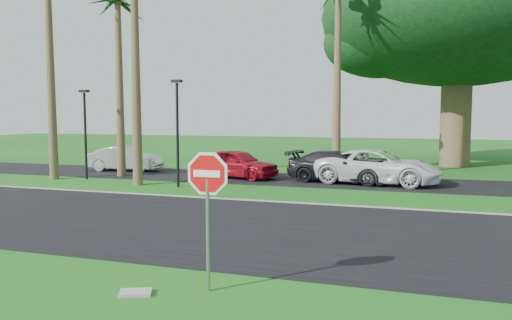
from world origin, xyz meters
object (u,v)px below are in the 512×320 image
Objects in this scene: car_minivan at (378,167)px; car_silver at (125,159)px; car_red at (237,164)px; car_dark at (340,167)px; stop_sign_near at (208,192)px.

car_silver is at bearing 92.95° from car_minivan.
car_red is 5.08m from car_dark.
car_red is at bearing 97.19° from car_minivan.
car_minivan reaches higher than car_silver.
car_minivan is (1.69, 15.19, -1.00)m from stop_sign_near.
car_red is (7.06, -0.99, 0.04)m from car_silver.
stop_sign_near reaches higher than car_minivan.
stop_sign_near is 0.53× the size of car_dark.
car_dark is at bearing -75.83° from car_red.
car_silver is at bearing 96.14° from car_red.
stop_sign_near is 20.24m from car_silver.
car_dark is 1.71m from car_minivan.
car_minivan reaches higher than car_red.
stop_sign_near is 0.64× the size of car_silver.
car_red reaches higher than car_silver.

